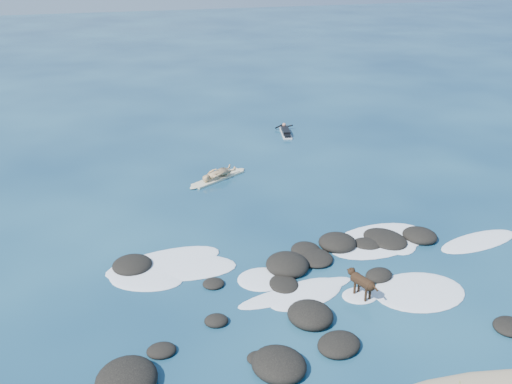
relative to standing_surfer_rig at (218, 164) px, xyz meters
name	(u,v)px	position (x,y,z in m)	size (l,w,h in m)	color
ground	(324,259)	(1.63, -7.84, -0.73)	(160.00, 160.00, 0.00)	#0A2642
reef_rocks	(298,288)	(0.13, -9.35, -0.62)	(12.34, 7.68, 0.62)	black
breaking_foam	(302,267)	(0.73, -8.13, -0.72)	(14.83, 7.06, 0.12)	white
standing_surfer_rig	(218,164)	(0.00, 0.00, 0.00)	(2.98, 1.88, 1.86)	beige
paddling_surfer_rig	(286,131)	(5.13, 5.32, -0.60)	(1.16, 2.32, 0.40)	silver
dog	(361,281)	(1.76, -10.18, -0.19)	(0.58, 1.24, 0.81)	black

